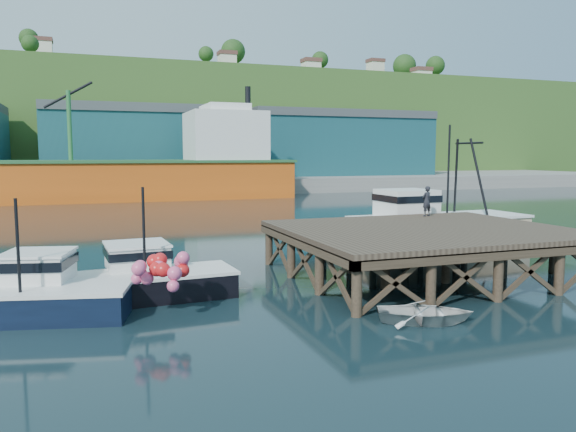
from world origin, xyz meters
name	(u,v)px	position (x,y,z in m)	size (l,w,h in m)	color
ground	(309,285)	(0.00, 0.00, 0.00)	(300.00, 300.00, 0.00)	black
wharf	(428,232)	(5.50, -0.19, 1.94)	(12.00, 10.00, 2.62)	brown
far_quay	(143,182)	(0.00, 70.00, 1.00)	(160.00, 40.00, 2.00)	gray
warehouse_mid	(145,146)	(0.00, 65.00, 6.50)	(28.00, 16.00, 9.00)	#1A4F58
warehouse_right	(331,147)	(30.00, 65.00, 6.50)	(30.00, 16.00, 9.00)	#1A4F58
cargo_ship	(86,172)	(-8.46, 48.00, 3.31)	(55.50, 10.00, 13.75)	#E15B15
hillside	(128,127)	(0.00, 100.00, 11.00)	(220.00, 50.00, 22.00)	#2D511E
boat_navy	(31,293)	(-10.27, -1.11, 0.80)	(6.75, 4.26, 3.99)	black
boat_black	(141,277)	(-6.63, 0.26, 0.77)	(6.91, 5.80, 4.18)	black
trawler	(437,222)	(10.57, 6.50, 1.44)	(10.57, 4.07, 7.00)	#D7B88B
dinghy	(425,313)	(1.56, -6.01, 0.31)	(2.16, 3.03, 0.63)	silver
dockworker	(427,201)	(8.15, 3.94, 2.91)	(0.57, 0.37, 1.56)	black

